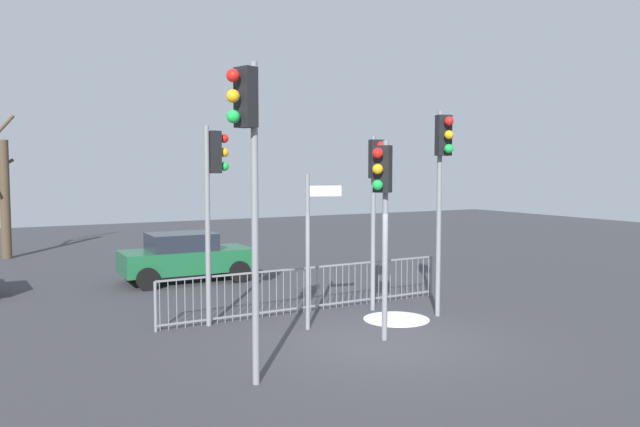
{
  "coord_description": "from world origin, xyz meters",
  "views": [
    {
      "loc": [
        -6.89,
        -10.02,
        3.37
      ],
      "look_at": [
        0.07,
        2.66,
        2.35
      ],
      "focal_mm": 35.36,
      "sensor_mm": 36.0,
      "label": 1
    }
  ],
  "objects_px": {
    "traffic_light_mid_right": "(442,167)",
    "direction_sign_post": "(310,243)",
    "traffic_light_foreground_left": "(383,195)",
    "traffic_light_foreground_right": "(213,180)",
    "car_green_trailing": "(185,256)",
    "traffic_light_mid_left": "(376,183)",
    "traffic_light_rear_right": "(248,151)",
    "bare_tree_left": "(4,195)"
  },
  "relations": [
    {
      "from": "traffic_light_mid_right",
      "to": "direction_sign_post",
      "type": "distance_m",
      "value": 3.52
    },
    {
      "from": "traffic_light_foreground_right",
      "to": "car_green_trailing",
      "type": "relative_size",
      "value": 1.12
    },
    {
      "from": "traffic_light_foreground_left",
      "to": "direction_sign_post",
      "type": "xyz_separation_m",
      "value": [
        -0.76,
        1.54,
        -1.05
      ]
    },
    {
      "from": "traffic_light_foreground_left",
      "to": "traffic_light_mid_left",
      "type": "xyz_separation_m",
      "value": [
        1.36,
        2.26,
        0.17
      ]
    },
    {
      "from": "direction_sign_post",
      "to": "car_green_trailing",
      "type": "bearing_deg",
      "value": 105.96
    },
    {
      "from": "traffic_light_mid_right",
      "to": "direction_sign_post",
      "type": "bearing_deg",
      "value": 2.6
    },
    {
      "from": "traffic_light_foreground_right",
      "to": "traffic_light_foreground_left",
      "type": "xyz_separation_m",
      "value": [
        2.4,
        -2.86,
        -0.26
      ]
    },
    {
      "from": "traffic_light_foreground_left",
      "to": "bare_tree_left",
      "type": "distance_m",
      "value": 17.42
    },
    {
      "from": "car_green_trailing",
      "to": "bare_tree_left",
      "type": "relative_size",
      "value": 0.7
    },
    {
      "from": "traffic_light_rear_right",
      "to": "traffic_light_mid_right",
      "type": "height_order",
      "value": "traffic_light_rear_right"
    },
    {
      "from": "traffic_light_mid_right",
      "to": "traffic_light_foreground_left",
      "type": "height_order",
      "value": "traffic_light_mid_right"
    },
    {
      "from": "traffic_light_rear_right",
      "to": "bare_tree_left",
      "type": "height_order",
      "value": "bare_tree_left"
    },
    {
      "from": "traffic_light_mid_left",
      "to": "traffic_light_mid_right",
      "type": "bearing_deg",
      "value": 137.92
    },
    {
      "from": "traffic_light_foreground_left",
      "to": "traffic_light_rear_right",
      "type": "bearing_deg",
      "value": 74.46
    },
    {
      "from": "direction_sign_post",
      "to": "traffic_light_mid_left",
      "type": "bearing_deg",
      "value": 29.16
    },
    {
      "from": "traffic_light_foreground_left",
      "to": "car_green_trailing",
      "type": "xyz_separation_m",
      "value": [
        -1.43,
        8.29,
        -2.11
      ]
    },
    {
      "from": "traffic_light_foreground_right",
      "to": "direction_sign_post",
      "type": "bearing_deg",
      "value": 42.34
    },
    {
      "from": "traffic_light_rear_right",
      "to": "car_green_trailing",
      "type": "xyz_separation_m",
      "value": [
        1.8,
        9.39,
        -2.88
      ]
    },
    {
      "from": "traffic_light_foreground_left",
      "to": "direction_sign_post",
      "type": "height_order",
      "value": "traffic_light_foreground_left"
    },
    {
      "from": "traffic_light_rear_right",
      "to": "traffic_light_foreground_left",
      "type": "height_order",
      "value": "traffic_light_rear_right"
    },
    {
      "from": "traffic_light_rear_right",
      "to": "direction_sign_post",
      "type": "distance_m",
      "value": 4.05
    },
    {
      "from": "traffic_light_rear_right",
      "to": "direction_sign_post",
      "type": "height_order",
      "value": "traffic_light_rear_right"
    },
    {
      "from": "traffic_light_foreground_right",
      "to": "traffic_light_mid_left",
      "type": "height_order",
      "value": "traffic_light_foreground_right"
    },
    {
      "from": "traffic_light_mid_right",
      "to": "traffic_light_mid_left",
      "type": "height_order",
      "value": "traffic_light_mid_right"
    },
    {
      "from": "car_green_trailing",
      "to": "traffic_light_mid_right",
      "type": "bearing_deg",
      "value": -61.71
    },
    {
      "from": "bare_tree_left",
      "to": "car_green_trailing",
      "type": "bearing_deg",
      "value": -60.92
    },
    {
      "from": "traffic_light_rear_right",
      "to": "traffic_light_mid_left",
      "type": "xyz_separation_m",
      "value": [
        4.59,
        3.37,
        -0.6
      ]
    },
    {
      "from": "traffic_light_foreground_right",
      "to": "direction_sign_post",
      "type": "xyz_separation_m",
      "value": [
        1.64,
        -1.33,
        -1.32
      ]
    },
    {
      "from": "traffic_light_foreground_left",
      "to": "traffic_light_mid_left",
      "type": "distance_m",
      "value": 2.65
    },
    {
      "from": "traffic_light_foreground_right",
      "to": "bare_tree_left",
      "type": "xyz_separation_m",
      "value": [
        -3.52,
        13.51,
        -0.73
      ]
    },
    {
      "from": "traffic_light_mid_right",
      "to": "traffic_light_rear_right",
      "type": "bearing_deg",
      "value": 32.75
    },
    {
      "from": "traffic_light_mid_left",
      "to": "car_green_trailing",
      "type": "distance_m",
      "value": 7.02
    },
    {
      "from": "direction_sign_post",
      "to": "traffic_light_mid_right",
      "type": "bearing_deg",
      "value": 1.34
    },
    {
      "from": "direction_sign_post",
      "to": "traffic_light_foreground_left",
      "type": "bearing_deg",
      "value": -53.3
    },
    {
      "from": "traffic_light_foreground_left",
      "to": "direction_sign_post",
      "type": "relative_size",
      "value": 1.2
    },
    {
      "from": "traffic_light_foreground_left",
      "to": "car_green_trailing",
      "type": "distance_m",
      "value": 8.67
    },
    {
      "from": "traffic_light_foreground_right",
      "to": "car_green_trailing",
      "type": "xyz_separation_m",
      "value": [
        0.98,
        5.42,
        -2.37
      ]
    },
    {
      "from": "traffic_light_mid_right",
      "to": "traffic_light_foreground_left",
      "type": "bearing_deg",
      "value": 35.8
    },
    {
      "from": "bare_tree_left",
      "to": "traffic_light_mid_left",
      "type": "bearing_deg",
      "value": -62.7
    },
    {
      "from": "traffic_light_rear_right",
      "to": "traffic_light_foreground_left",
      "type": "xyz_separation_m",
      "value": [
        3.23,
        1.1,
        -0.77
      ]
    },
    {
      "from": "traffic_light_mid_right",
      "to": "bare_tree_left",
      "type": "relative_size",
      "value": 0.86
    },
    {
      "from": "direction_sign_post",
      "to": "car_green_trailing",
      "type": "relative_size",
      "value": 0.85
    }
  ]
}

